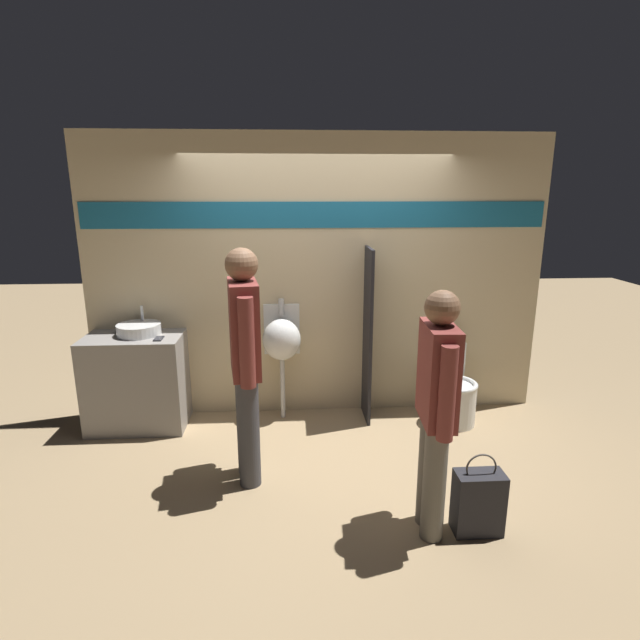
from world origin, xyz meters
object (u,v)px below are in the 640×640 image
Objects in this scene: cell_phone at (159,339)px; person_with_lanyard at (436,405)px; person_in_vest at (245,357)px; shopping_bag at (478,502)px; toilet at (452,393)px; urinal_near_counter at (282,339)px; sink_basin at (139,329)px.

person_with_lanyard is (2.07, -1.55, -0.00)m from cell_phone.
person_in_vest is 3.18× the size of shopping_bag.
person_with_lanyard is at bearing -112.48° from toilet.
sink_basin is at bearing -177.35° from urinal_near_counter.
urinal_near_counter is 0.73× the size of person_with_lanyard.
person_in_vest is (-0.25, -1.08, 0.19)m from urinal_near_counter.
person_with_lanyard is (-0.66, -1.59, 0.61)m from toilet.
urinal_near_counter is at bearing 173.74° from toilet.
urinal_near_counter is 2.02m from person_with_lanyard.
shopping_bag is at bearing -123.96° from person_in_vest.
sink_basin is at bearing 56.90° from person_with_lanyard.
sink_basin is 3.21m from shopping_bag.
toilet is at bearing -2.31° from sink_basin.
urinal_near_counter reaches higher than cell_phone.
toilet is at bearing -18.90° from person_with_lanyard.
toilet is 1.82m from person_with_lanyard.
sink_basin reaches higher than cell_phone.
shopping_bag is (2.59, -1.75, -0.72)m from sink_basin.
urinal_near_counter is at bearing 125.41° from shopping_bag.
toilet is (2.73, 0.04, -0.61)m from cell_phone.
person_in_vest reaches higher than urinal_near_counter.
urinal_near_counter is (1.09, 0.22, -0.10)m from cell_phone.
person_in_vest is at bearing -103.16° from urinal_near_counter.
sink_basin is 1.47m from person_in_vest.
urinal_near_counter reaches higher than toilet.
sink_basin is 0.34× the size of urinal_near_counter.
cell_phone is at bearing -36.51° from sink_basin.
person_with_lanyard reaches higher than shopping_bag.
toilet is 1.56× the size of shopping_bag.
urinal_near_counter is 1.33× the size of toilet.
urinal_near_counter reaches higher than shopping_bag.
toilet is 2.20m from person_in_vest.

